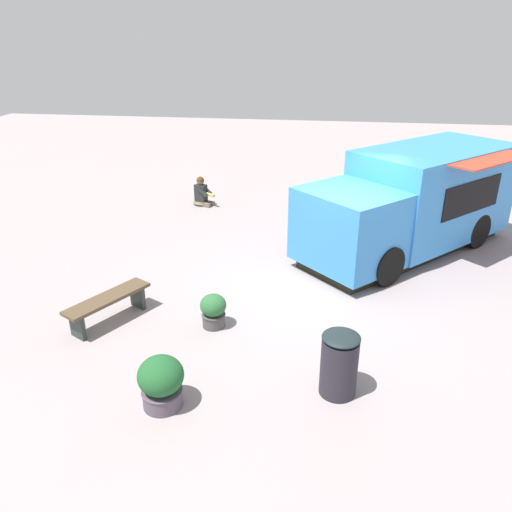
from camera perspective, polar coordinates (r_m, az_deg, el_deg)
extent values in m
plane|color=gray|center=(10.66, 8.96, -2.37)|extent=(40.00, 40.00, 0.00)
cube|color=#3689DD|center=(12.55, 19.23, 6.87)|extent=(4.16, 4.14, 2.08)
cube|color=#3689DD|center=(10.55, 10.46, 3.19)|extent=(2.53, 2.54, 1.56)
cube|color=black|center=(9.91, 7.38, 3.70)|extent=(1.15, 1.17, 0.59)
cube|color=black|center=(12.01, 23.28, 6.13)|extent=(1.53, 1.50, 0.73)
cube|color=red|center=(11.67, 25.20, 9.80)|extent=(2.07, 2.04, 0.03)
cube|color=black|center=(12.28, 16.31, 1.16)|extent=(4.86, 4.81, 0.23)
cylinder|color=black|center=(11.49, 7.73, 1.96)|extent=(0.74, 0.73, 0.82)
cylinder|color=black|center=(10.41, 14.64, -1.07)|extent=(0.74, 0.73, 0.82)
cylinder|color=black|center=(13.82, 17.36, 4.93)|extent=(0.74, 0.73, 0.82)
cylinder|color=black|center=(12.94, 23.70, 2.65)|extent=(0.74, 0.73, 0.82)
ellipsoid|color=#6D604F|center=(15.05, -6.20, 6.02)|extent=(0.60, 0.65, 0.12)
cube|color=#6D604F|center=(14.86, -5.81, 5.80)|extent=(0.24, 0.37, 0.11)
cube|color=#6D604F|center=(15.01, -5.36, 6.01)|extent=(0.24, 0.37, 0.11)
cube|color=#262827|center=(14.96, -6.25, 7.12)|extent=(0.33, 0.39, 0.49)
sphere|color=brown|center=(14.86, -6.31, 8.40)|extent=(0.22, 0.22, 0.22)
sphere|color=#4D331A|center=(14.85, -6.32, 8.50)|extent=(0.22, 0.22, 0.22)
cube|color=#262827|center=(14.78, -6.06, 7.19)|extent=(0.21, 0.35, 0.26)
cube|color=#262827|center=(14.93, -5.60, 7.39)|extent=(0.21, 0.35, 0.26)
cylinder|color=gold|center=(14.78, -5.28, 6.94)|extent=(0.29, 0.36, 0.09)
cube|color=#C03E2B|center=(14.78, -5.28, 7.00)|extent=(0.22, 0.29, 0.02)
cylinder|color=#484446|center=(8.84, -4.80, -7.21)|extent=(0.39, 0.39, 0.24)
torus|color=#434241|center=(8.78, -4.83, -6.61)|extent=(0.42, 0.42, 0.04)
ellipsoid|color=#2B6435|center=(8.69, -4.87, -5.56)|extent=(0.45, 0.45, 0.39)
sphere|color=#F9DE5B|center=(8.52, -4.39, -5.71)|extent=(0.05, 0.05, 0.05)
sphere|color=#F0DF52|center=(8.60, -5.95, -5.81)|extent=(0.06, 0.06, 0.06)
sphere|color=#EBE654|center=(8.76, -5.91, -5.02)|extent=(0.06, 0.06, 0.06)
cylinder|color=#534758|center=(7.26, -10.51, -15.44)|extent=(0.54, 0.54, 0.26)
torus|color=#4F4551|center=(7.19, -10.58, -14.73)|extent=(0.57, 0.57, 0.04)
ellipsoid|color=#20592B|center=(7.04, -10.74, -13.14)|extent=(0.63, 0.63, 0.53)
sphere|color=#A04FAC|center=(7.10, -9.20, -11.73)|extent=(0.08, 0.08, 0.08)
sphere|color=#B040C0|center=(7.06, -8.97, -11.90)|extent=(0.06, 0.06, 0.06)
sphere|color=purple|center=(6.87, -9.25, -12.53)|extent=(0.08, 0.08, 0.08)
sphere|color=purple|center=(6.82, -11.85, -13.34)|extent=(0.07, 0.07, 0.07)
sphere|color=purple|center=(6.94, -8.89, -12.39)|extent=(0.06, 0.06, 0.06)
cube|color=brown|center=(9.14, -16.45, -4.61)|extent=(1.61, 1.13, 0.06)
cube|color=#28312F|center=(8.96, -19.53, -7.50)|extent=(0.23, 0.34, 0.43)
cube|color=#28312F|center=(9.59, -13.24, -4.48)|extent=(0.23, 0.34, 0.43)
cylinder|color=#25232D|center=(7.27, 9.36, -12.26)|extent=(0.52, 0.52, 0.87)
ellipsoid|color=#1C282B|center=(7.00, 9.63, -9.09)|extent=(0.53, 0.53, 0.11)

